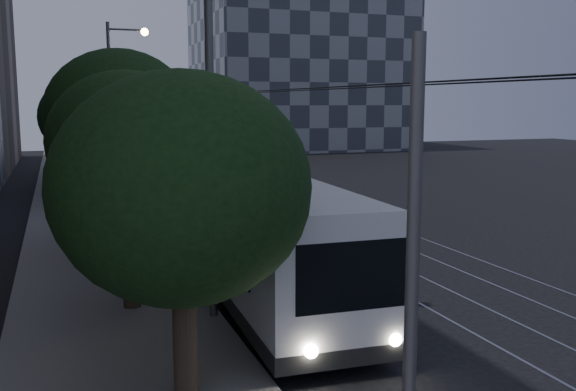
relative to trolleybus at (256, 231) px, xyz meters
The scene contains 19 objects.
ground 4.16m from the trolleybus, 21.49° to the right, with size 120.00×120.00×0.00m, color black.
sidewalk 19.12m from the trolleybus, 102.11° to the left, with size 5.00×90.00×0.15m, color slate.
tram_rails 19.64m from the trolleybus, 72.12° to the left, with size 4.52×90.00×0.02m.
overhead_wires 18.76m from the trolleybus, 94.51° to the left, with size 2.23×90.00×6.00m.
building_distant_right 58.67m from the trolleybus, 68.15° to the left, with size 22.00×18.00×24.00m, color #363C45.
trolleybus is the anchor object (origin of this frame).
pickup_silver 8.58m from the trolleybus, 84.57° to the left, with size 2.46×5.34×1.49m, color #B1B5B9.
car_white_a 14.32m from the trolleybus, 86.77° to the left, with size 1.66×4.13×1.41m, color silver.
car_white_b 20.94m from the trolleybus, 92.18° to the left, with size 2.08×5.13×1.49m, color silver.
car_white_c 25.37m from the trolleybus, 88.18° to the left, with size 1.64×4.70×1.55m, color silver.
car_white_d 30.67m from the trolleybus, 91.49° to the left, with size 1.66×4.12×1.40m, color silver.
tree_0 7.17m from the trolleybus, 117.33° to the right, with size 4.47×4.47×5.89m.
tree_1 4.40m from the trolleybus, 169.94° to the right, with size 3.85×3.85×6.12m.
tree_2 7.89m from the trolleybus, 114.34° to the left, with size 5.20×5.20×7.20m.
tree_3 18.51m from the trolleybus, 100.96° to the left, with size 4.14×4.14×5.90m.
tree_4 24.84m from the trolleybus, 98.13° to the left, with size 5.40×5.40×6.84m.
tree_5 31.96m from the trolleybus, 95.39° to the left, with size 4.76×4.76×6.24m.
streetlamp_near 4.81m from the trolleybus, 122.62° to the right, with size 2.39×0.44×9.85m.
streetlamp_far 22.47m from the trolleybus, 94.32° to the left, with size 2.39×0.44×9.86m.
Camera 1 is at (-8.60, -15.48, 5.34)m, focal length 40.00 mm.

